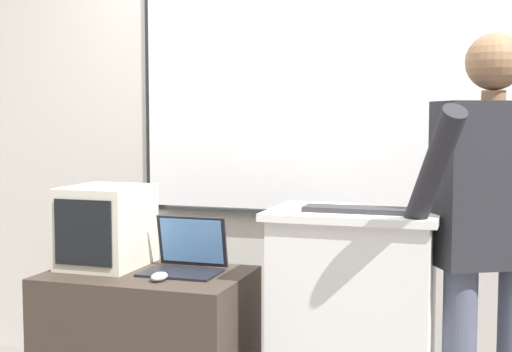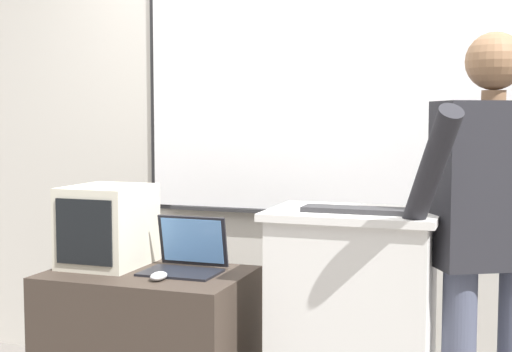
{
  "view_description": "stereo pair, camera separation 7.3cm",
  "coord_description": "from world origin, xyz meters",
  "px_view_note": "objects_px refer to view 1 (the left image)",
  "views": [
    {
      "loc": [
        0.95,
        -2.34,
        1.41
      ],
      "look_at": [
        0.04,
        0.49,
        1.17
      ],
      "focal_mm": 50.0,
      "sensor_mm": 36.0,
      "label": 1
    },
    {
      "loc": [
        1.02,
        -2.32,
        1.41
      ],
      "look_at": [
        0.04,
        0.49,
        1.17
      ],
      "focal_mm": 50.0,
      "sensor_mm": 36.0,
      "label": 2
    }
  ],
  "objects_px": {
    "laptop": "(187,254)",
    "computer_mouse_by_laptop": "(159,277)",
    "lectern_podium": "(353,337)",
    "person_presenter": "(490,224)",
    "computer_mouse_by_keyboard": "(417,210)",
    "wireless_keyboard": "(355,209)",
    "crt_monitor": "(106,226)"
  },
  "relations": [
    {
      "from": "person_presenter",
      "to": "laptop",
      "type": "height_order",
      "value": "person_presenter"
    },
    {
      "from": "lectern_podium",
      "to": "computer_mouse_by_laptop",
      "type": "height_order",
      "value": "lectern_podium"
    },
    {
      "from": "laptop",
      "to": "lectern_podium",
      "type": "bearing_deg",
      "value": 2.4
    },
    {
      "from": "crt_monitor",
      "to": "lectern_podium",
      "type": "bearing_deg",
      "value": 2.61
    },
    {
      "from": "lectern_podium",
      "to": "computer_mouse_by_laptop",
      "type": "distance_m",
      "value": 0.82
    },
    {
      "from": "crt_monitor",
      "to": "computer_mouse_by_keyboard",
      "type": "bearing_deg",
      "value": -0.03
    },
    {
      "from": "computer_mouse_by_keyboard",
      "to": "lectern_podium",
      "type": "bearing_deg",
      "value": 168.6
    },
    {
      "from": "laptop",
      "to": "wireless_keyboard",
      "type": "height_order",
      "value": "wireless_keyboard"
    },
    {
      "from": "person_presenter",
      "to": "computer_mouse_by_keyboard",
      "type": "height_order",
      "value": "person_presenter"
    },
    {
      "from": "laptop",
      "to": "computer_mouse_by_keyboard",
      "type": "distance_m",
      "value": 0.99
    },
    {
      "from": "lectern_podium",
      "to": "person_presenter",
      "type": "xyz_separation_m",
      "value": [
        0.52,
        0.03,
        0.48
      ]
    },
    {
      "from": "wireless_keyboard",
      "to": "laptop",
      "type": "bearing_deg",
      "value": 177.72
    },
    {
      "from": "wireless_keyboard",
      "to": "computer_mouse_by_laptop",
      "type": "relative_size",
      "value": 4.02
    },
    {
      "from": "laptop",
      "to": "computer_mouse_by_keyboard",
      "type": "height_order",
      "value": "computer_mouse_by_keyboard"
    },
    {
      "from": "wireless_keyboard",
      "to": "computer_mouse_by_keyboard",
      "type": "distance_m",
      "value": 0.24
    },
    {
      "from": "wireless_keyboard",
      "to": "computer_mouse_by_laptop",
      "type": "xyz_separation_m",
      "value": [
        -0.76,
        -0.18,
        -0.28
      ]
    },
    {
      "from": "computer_mouse_by_laptop",
      "to": "computer_mouse_by_keyboard",
      "type": "relative_size",
      "value": 1.0
    },
    {
      "from": "person_presenter",
      "to": "crt_monitor",
      "type": "relative_size",
      "value": 4.47
    },
    {
      "from": "laptop",
      "to": "wireless_keyboard",
      "type": "xyz_separation_m",
      "value": [
        0.73,
        -0.03,
        0.22
      ]
    },
    {
      "from": "wireless_keyboard",
      "to": "crt_monitor",
      "type": "relative_size",
      "value": 1.04
    },
    {
      "from": "lectern_podium",
      "to": "person_presenter",
      "type": "distance_m",
      "value": 0.71
    },
    {
      "from": "laptop",
      "to": "person_presenter",
      "type": "bearing_deg",
      "value": 2.81
    },
    {
      "from": "wireless_keyboard",
      "to": "computer_mouse_by_laptop",
      "type": "height_order",
      "value": "wireless_keyboard"
    },
    {
      "from": "person_presenter",
      "to": "computer_mouse_by_keyboard",
      "type": "xyz_separation_m",
      "value": [
        -0.27,
        -0.08,
        0.05
      ]
    },
    {
      "from": "lectern_podium",
      "to": "computer_mouse_by_keyboard",
      "type": "relative_size",
      "value": 10.42
    },
    {
      "from": "laptop",
      "to": "computer_mouse_by_keyboard",
      "type": "relative_size",
      "value": 3.21
    },
    {
      "from": "person_presenter",
      "to": "crt_monitor",
      "type": "height_order",
      "value": "person_presenter"
    },
    {
      "from": "wireless_keyboard",
      "to": "crt_monitor",
      "type": "distance_m",
      "value": 1.11
    },
    {
      "from": "laptop",
      "to": "crt_monitor",
      "type": "bearing_deg",
      "value": -176.98
    },
    {
      "from": "laptop",
      "to": "computer_mouse_by_laptop",
      "type": "distance_m",
      "value": 0.22
    },
    {
      "from": "lectern_podium",
      "to": "crt_monitor",
      "type": "distance_m",
      "value": 1.17
    },
    {
      "from": "laptop",
      "to": "computer_mouse_by_laptop",
      "type": "xyz_separation_m",
      "value": [
        -0.03,
        -0.21,
        -0.06
      ]
    }
  ]
}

